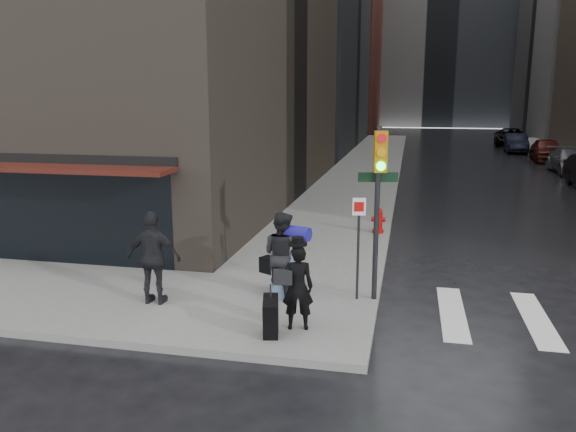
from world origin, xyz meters
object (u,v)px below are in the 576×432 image
(man_greycoat, at_px, (154,258))
(parked_car_4, at_px, (547,150))
(man_jeans, at_px, (282,254))
(parked_car_3, at_px, (571,161))
(man_overcoat, at_px, (292,292))
(parked_car_5, at_px, (516,143))
(parked_car_6, at_px, (511,137))
(fire_hydrant, at_px, (378,222))
(traffic_light, at_px, (377,190))

(man_greycoat, bearing_deg, parked_car_4, -116.22)
(man_jeans, relative_size, parked_car_3, 0.38)
(man_overcoat, bearing_deg, man_jeans, -83.46)
(parked_car_5, bearing_deg, man_greycoat, -105.56)
(parked_car_4, bearing_deg, parked_car_3, -85.20)
(parked_car_6, bearing_deg, parked_car_3, -83.49)
(man_jeans, relative_size, fire_hydrant, 2.33)
(man_jeans, distance_m, parked_car_4, 31.91)
(parked_car_5, bearing_deg, traffic_light, -99.72)
(man_jeans, height_order, man_greycoat, man_greycoat)
(traffic_light, height_order, fire_hydrant, traffic_light)
(man_jeans, bearing_deg, fire_hydrant, -77.32)
(traffic_light, relative_size, parked_car_4, 0.80)
(traffic_light, distance_m, parked_car_4, 31.15)
(fire_hydrant, relative_size, parked_car_3, 0.16)
(man_jeans, bearing_deg, traffic_light, -147.07)
(traffic_light, relative_size, parked_car_3, 0.75)
(parked_car_3, bearing_deg, traffic_light, -112.42)
(fire_hydrant, height_order, parked_car_5, parked_car_5)
(man_greycoat, distance_m, parked_car_5, 39.06)
(man_overcoat, bearing_deg, parked_car_4, -121.25)
(man_jeans, distance_m, fire_hydrant, 6.41)
(parked_car_4, height_order, parked_car_6, parked_car_6)
(parked_car_3, bearing_deg, fire_hydrant, -119.61)
(man_jeans, bearing_deg, man_overcoat, 136.30)
(parked_car_3, bearing_deg, man_jeans, -116.13)
(man_jeans, xyz_separation_m, parked_car_4, (11.54, 29.74, -0.30))
(man_overcoat, xyz_separation_m, traffic_light, (1.34, 1.87, 1.59))
(man_greycoat, bearing_deg, man_jeans, -160.61)
(parked_car_3, distance_m, parked_car_4, 6.11)
(man_greycoat, bearing_deg, fire_hydrant, -121.75)
(parked_car_3, xyz_separation_m, parked_car_6, (-0.37, 18.34, 0.08))
(man_greycoat, distance_m, parked_car_3, 28.29)
(man_overcoat, relative_size, fire_hydrant, 2.23)
(fire_hydrant, bearing_deg, parked_car_6, 75.12)
(man_greycoat, relative_size, parked_car_3, 0.40)
(traffic_light, height_order, parked_car_6, traffic_light)
(man_jeans, xyz_separation_m, fire_hydrant, (1.66, 6.17, -0.57))
(man_overcoat, distance_m, man_greycoat, 3.13)
(traffic_light, xyz_separation_m, fire_hydrant, (-0.25, 6.00, -1.97))
(man_jeans, relative_size, man_greycoat, 0.95)
(traffic_light, bearing_deg, parked_car_4, 58.66)
(man_overcoat, height_order, traffic_light, traffic_light)
(fire_hydrant, relative_size, parked_car_4, 0.17)
(man_jeans, distance_m, parked_car_6, 43.43)
(man_greycoat, xyz_separation_m, traffic_light, (4.37, 1.12, 1.36))
(parked_car_5, xyz_separation_m, parked_car_6, (0.56, 6.11, 0.04))
(traffic_light, xyz_separation_m, parked_car_3, (9.64, 23.46, -1.78))
(man_overcoat, xyz_separation_m, parked_car_5, (10.05, 37.55, -0.15))
(traffic_light, distance_m, fire_hydrant, 6.32)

